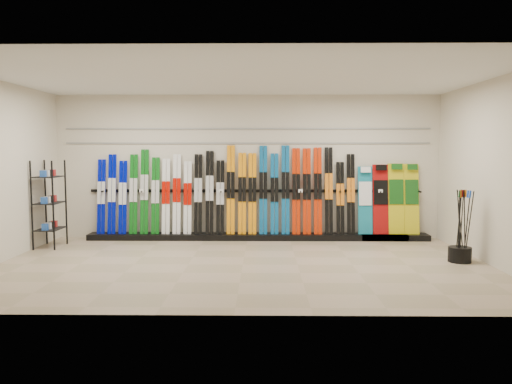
{
  "coord_description": "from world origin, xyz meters",
  "views": [
    {
      "loc": [
        0.32,
        -7.97,
        1.86
      ],
      "look_at": [
        0.2,
        1.0,
        1.1
      ],
      "focal_mm": 35.0,
      "sensor_mm": 36.0,
      "label": 1
    }
  ],
  "objects": [
    {
      "name": "ceiling",
      "position": [
        0.0,
        0.0,
        3.0
      ],
      "size": [
        8.0,
        8.0,
        0.0
      ],
      "primitive_type": "plane",
      "rotation": [
        3.14,
        0.0,
        0.0
      ],
      "color": "silver",
      "rests_on": "back_wall"
    },
    {
      "name": "back_wall",
      "position": [
        0.0,
        2.5,
        1.5
      ],
      "size": [
        8.0,
        0.0,
        8.0
      ],
      "primitive_type": "plane",
      "rotation": [
        1.57,
        0.0,
        0.0
      ],
      "color": "beige",
      "rests_on": "floor"
    },
    {
      "name": "skis",
      "position": [
        -0.41,
        2.34,
        0.96
      ],
      "size": [
        5.37,
        0.26,
        1.84
      ],
      "color": "#000AA2",
      "rests_on": "ski_rack_base"
    },
    {
      "name": "accessory_rack",
      "position": [
        -3.75,
        1.43,
        0.83
      ],
      "size": [
        0.4,
        0.6,
        1.66
      ],
      "primitive_type": "cube",
      "color": "black",
      "rests_on": "floor"
    },
    {
      "name": "ski_rack_base",
      "position": [
        0.22,
        2.28,
        0.06
      ],
      "size": [
        8.0,
        0.4,
        0.12
      ],
      "primitive_type": "cube",
      "color": "black",
      "rests_on": "floor"
    },
    {
      "name": "pole_bin",
      "position": [
        3.6,
        0.24,
        0.12
      ],
      "size": [
        0.37,
        0.37,
        0.25
      ],
      "primitive_type": "cylinder",
      "color": "black",
      "rests_on": "floor"
    },
    {
      "name": "floor",
      "position": [
        0.0,
        0.0,
        0.0
      ],
      "size": [
        8.0,
        8.0,
        0.0
      ],
      "primitive_type": "plane",
      "color": "gray",
      "rests_on": "ground"
    },
    {
      "name": "slatwall_rail_1",
      "position": [
        0.0,
        2.48,
        2.3
      ],
      "size": [
        7.6,
        0.02,
        0.03
      ],
      "primitive_type": "cube",
      "color": "gray",
      "rests_on": "back_wall"
    },
    {
      "name": "right_wall",
      "position": [
        4.0,
        0.0,
        1.5
      ],
      "size": [
        0.0,
        5.0,
        5.0
      ],
      "primitive_type": "plane",
      "rotation": [
        1.57,
        0.0,
        -1.57
      ],
      "color": "beige",
      "rests_on": "floor"
    },
    {
      "name": "snowboards",
      "position": [
        2.94,
        2.35,
        0.84
      ],
      "size": [
        1.26,
        0.23,
        1.46
      ],
      "color": "#14728C",
      "rests_on": "ski_rack_base"
    },
    {
      "name": "slatwall_rail_0",
      "position": [
        0.0,
        2.48,
        2.0
      ],
      "size": [
        7.6,
        0.02,
        0.03
      ],
      "primitive_type": "cube",
      "color": "gray",
      "rests_on": "back_wall"
    },
    {
      "name": "ski_poles",
      "position": [
        3.62,
        0.24,
        0.61
      ],
      "size": [
        0.22,
        0.36,
        1.18
      ],
      "color": "black",
      "rests_on": "pole_bin"
    }
  ]
}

